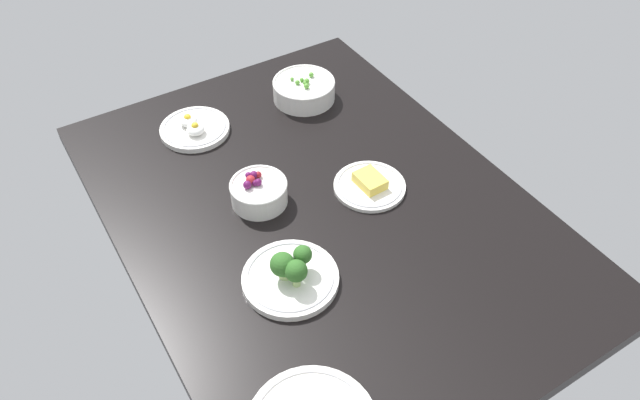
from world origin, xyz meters
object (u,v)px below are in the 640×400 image
Objects in this scene: bowl_berries at (259,192)px; bowl_peas at (304,89)px; plate_broccoli at (290,274)px; plate_cheese at (370,185)px; plate_eggs at (194,128)px.

bowl_peas is (29.70, -29.66, -0.08)cm from bowl_berries.
bowl_berries is 41.97cm from bowl_peas.
plate_broccoli is 64.35cm from bowl_peas.
bowl_berries reaches higher than bowl_peas.
plate_broccoli is 24.84cm from bowl_berries.
bowl_berries is at bearing 68.44° from plate_cheese.
bowl_peas is at bearing -7.44° from plate_cheese.
plate_broccoli reaches higher than plate_eggs.
plate_cheese is (-9.69, -24.51, -2.18)cm from bowl_berries.
plate_broccoli reaches higher than bowl_berries.
plate_broccoli is 1.16× the size of bowl_peas.
plate_broccoli is at bearing 146.93° from bowl_peas.
bowl_peas is (53.92, -35.11, 0.65)cm from plate_broccoli.
bowl_berries reaches higher than plate_cheese.
bowl_berries is at bearing -175.62° from plate_eggs.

